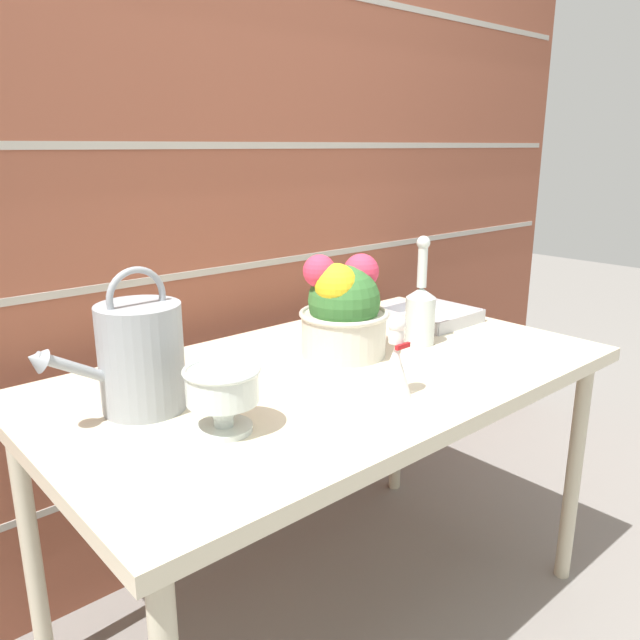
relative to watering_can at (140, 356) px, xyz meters
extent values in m
plane|color=gray|center=(0.46, -0.09, -0.86)|extent=(12.00, 12.00, 0.00)
cube|color=brown|center=(0.46, 0.45, 0.24)|extent=(3.60, 0.08, 2.20)
cube|color=#A8A399|center=(0.46, 0.41, -0.52)|extent=(3.53, 0.00, 0.02)
cube|color=#A8A399|center=(0.46, 0.41, 0.06)|extent=(3.53, 0.00, 0.02)
cube|color=#A8A399|center=(0.46, 0.41, 0.42)|extent=(3.53, 0.00, 0.02)
cube|color=beige|center=(0.46, -0.09, -0.14)|extent=(1.43, 0.81, 0.04)
cylinder|color=beige|center=(1.12, -0.43, -0.51)|extent=(0.04, 0.04, 0.70)
cylinder|color=beige|center=(-0.20, 0.26, -0.51)|extent=(0.04, 0.04, 0.70)
cylinder|color=beige|center=(1.12, 0.26, -0.51)|extent=(0.04, 0.04, 0.70)
cylinder|color=#93999E|center=(0.00, 0.00, 0.00)|extent=(0.18, 0.18, 0.23)
cylinder|color=#93999E|center=(-0.14, 0.00, 0.01)|extent=(0.14, 0.02, 0.09)
cone|color=#93999E|center=(-0.20, 0.00, 0.04)|extent=(0.05, 0.05, 0.06)
torus|color=#93999E|center=(0.00, 0.00, 0.12)|extent=(0.13, 0.01, 0.13)
cylinder|color=silver|center=(0.07, -0.20, -0.11)|extent=(0.11, 0.11, 0.01)
cylinder|color=silver|center=(0.07, -0.20, -0.08)|extent=(0.04, 0.04, 0.05)
sphere|color=silver|center=(0.07, -0.20, -0.08)|extent=(0.05, 0.05, 0.05)
cylinder|color=silver|center=(0.07, -0.20, -0.02)|extent=(0.14, 0.14, 0.06)
torus|color=silver|center=(0.07, -0.20, 0.01)|extent=(0.15, 0.15, 0.01)
cylinder|color=beige|center=(0.57, -0.02, -0.06)|extent=(0.22, 0.22, 0.11)
torus|color=beige|center=(0.57, -0.02, -0.01)|extent=(0.24, 0.24, 0.01)
sphere|color=#387033|center=(0.57, -0.02, 0.03)|extent=(0.19, 0.19, 0.19)
sphere|color=yellow|center=(0.53, -0.03, 0.08)|extent=(0.11, 0.11, 0.11)
sphere|color=#E03856|center=(0.50, 0.01, 0.11)|extent=(0.09, 0.09, 0.09)
sphere|color=#E03856|center=(0.62, -0.03, 0.10)|extent=(0.09, 0.09, 0.09)
cylinder|color=silver|center=(0.79, -0.10, -0.05)|extent=(0.08, 0.08, 0.13)
cone|color=silver|center=(0.79, -0.10, 0.03)|extent=(0.08, 0.08, 0.03)
cylinder|color=silver|center=(0.79, -0.10, 0.10)|extent=(0.03, 0.03, 0.11)
sphere|color=silver|center=(0.79, -0.10, 0.17)|extent=(0.04, 0.04, 0.04)
cone|color=white|center=(0.45, -0.31, -0.06)|extent=(0.08, 0.08, 0.12)
cylinder|color=white|center=(0.45, -0.31, 0.03)|extent=(0.03, 0.03, 0.04)
sphere|color=white|center=(0.45, -0.31, 0.05)|extent=(0.04, 0.04, 0.04)
cube|color=red|center=(0.45, -0.33, 0.00)|extent=(0.04, 0.01, 0.01)
cube|color=#B7B7BC|center=(1.00, 0.03, -0.11)|extent=(0.23, 0.23, 0.01)
cube|color=#B7B7BC|center=(1.00, -0.09, -0.10)|extent=(0.23, 0.01, 0.04)
cube|color=#B7B7BC|center=(1.00, 0.15, -0.10)|extent=(0.23, 0.01, 0.04)
cube|color=#B7B7BC|center=(0.89, 0.03, -0.10)|extent=(0.01, 0.23, 0.04)
cube|color=#B7B7BC|center=(1.12, 0.03, -0.10)|extent=(0.01, 0.23, 0.04)
camera|label=1|loc=(-0.53, -1.17, 0.42)|focal=35.00mm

